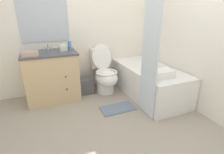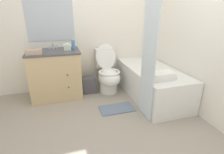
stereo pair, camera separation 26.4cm
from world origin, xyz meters
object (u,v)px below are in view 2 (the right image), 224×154
(sink_faucet, at_px, (53,47))
(hand_towel_folded, at_px, (34,52))
(wastebasket, at_px, (89,85))
(soap_dispenser, at_px, (73,45))
(bathtub, at_px, (151,82))
(bath_towel_folded, at_px, (162,76))
(tissue_box, at_px, (67,47))
(vanity_cabinet, at_px, (56,74))
(bath_mat, at_px, (117,109))
(toilet, at_px, (108,75))

(sink_faucet, distance_m, hand_towel_folded, 0.45)
(wastebasket, xyz_separation_m, soap_dispenser, (-0.23, 0.01, 0.76))
(bathtub, distance_m, soap_dispenser, 1.49)
(wastebasket, height_order, bath_towel_folded, bath_towel_folded)
(bathtub, bearing_deg, tissue_box, 159.64)
(vanity_cabinet, relative_size, bath_mat, 1.59)
(sink_faucet, xyz_separation_m, wastebasket, (0.57, -0.19, -0.71))
(soap_dispenser, bearing_deg, hand_towel_folded, -163.33)
(vanity_cabinet, relative_size, bathtub, 0.54)
(vanity_cabinet, xyz_separation_m, hand_towel_folded, (-0.27, -0.18, 0.44))
(tissue_box, bearing_deg, toilet, -7.47)
(bathtub, bearing_deg, wastebasket, 154.88)
(toilet, relative_size, hand_towel_folded, 3.82)
(wastebasket, relative_size, bath_mat, 0.54)
(sink_faucet, xyz_separation_m, bath_towel_folded, (1.47, -1.15, -0.28))
(bathtub, relative_size, wastebasket, 5.40)
(wastebasket, distance_m, hand_towel_folded, 1.11)
(wastebasket, bearing_deg, tissue_box, 175.82)
(bath_towel_folded, bearing_deg, bath_mat, 160.34)
(wastebasket, xyz_separation_m, bath_towel_folded, (0.91, -0.96, 0.43))
(bathtub, height_order, hand_towel_folded, hand_towel_folded)
(vanity_cabinet, relative_size, tissue_box, 6.05)
(bathtub, distance_m, bath_mat, 0.81)
(sink_faucet, xyz_separation_m, bath_mat, (0.87, -0.94, -0.85))
(sink_faucet, xyz_separation_m, toilet, (0.92, -0.26, -0.52))
(wastebasket, bearing_deg, soap_dispenser, 177.63)
(bathtub, height_order, bath_towel_folded, bath_towel_folded)
(sink_faucet, relative_size, hand_towel_folded, 0.62)
(tissue_box, bearing_deg, bathtub, -20.36)
(vanity_cabinet, height_order, sink_faucet, sink_faucet)
(vanity_cabinet, bearing_deg, bath_mat, -40.84)
(vanity_cabinet, xyz_separation_m, soap_dispenser, (0.33, 0.00, 0.49))
(bathtub, bearing_deg, sink_faucet, 157.13)
(vanity_cabinet, relative_size, hand_towel_folded, 3.70)
(vanity_cabinet, height_order, toilet, toilet)
(bath_mat, bearing_deg, bath_towel_folded, -19.66)
(toilet, distance_m, hand_towel_folded, 1.30)
(hand_towel_folded, height_order, bath_mat, hand_towel_folded)
(bath_mat, bearing_deg, hand_towel_folded, 153.27)
(sink_faucet, distance_m, wastebasket, 0.93)
(tissue_box, height_order, bath_towel_folded, tissue_box)
(sink_faucet, bearing_deg, bath_mat, -46.99)
(bath_towel_folded, bearing_deg, toilet, 121.94)
(sink_faucet, xyz_separation_m, hand_towel_folded, (-0.27, -0.36, 0.00))
(toilet, relative_size, wastebasket, 3.03)
(soap_dispenser, height_order, bath_mat, soap_dispenser)
(bath_towel_folded, bearing_deg, hand_towel_folded, 155.62)
(wastebasket, bearing_deg, toilet, -10.56)
(toilet, relative_size, bath_mat, 1.64)
(sink_faucet, bearing_deg, wastebasket, -18.60)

